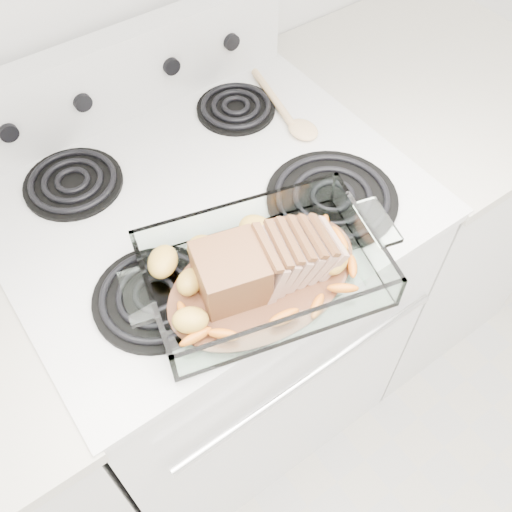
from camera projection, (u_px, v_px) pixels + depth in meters
electric_range at (215, 313)px, 1.45m from camera, size 0.78×0.70×1.12m
counter_right at (402, 204)px, 1.70m from camera, size 0.58×0.68×0.93m
baking_dish at (263, 274)px, 0.94m from camera, size 0.38×0.25×0.07m
pork_roast at (256, 268)px, 0.91m from camera, size 0.24×0.11×0.09m
roast_vegetables at (250, 260)px, 0.95m from camera, size 0.33×0.18×0.04m
wooden_spoon at (290, 115)px, 1.21m from camera, size 0.07×0.26×0.02m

